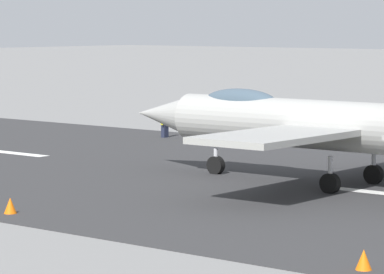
% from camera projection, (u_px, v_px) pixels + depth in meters
% --- Properties ---
extents(fighter_jet, '(16.67, 14.31, 5.63)m').
position_uv_depth(fighter_jet, '(313.00, 122.00, 44.04)').
color(fighter_jet, '#9D9D99').
rests_on(fighter_jet, ground).
extents(crew_person, '(0.37, 0.68, 1.56)m').
position_uv_depth(crew_person, '(165.00, 124.00, 62.15)').
color(crew_person, '#1E2338').
rests_on(crew_person, ground).
extents(marker_cone_near, '(0.44, 0.44, 0.55)m').
position_uv_depth(marker_cone_near, '(364.00, 260.00, 28.87)').
color(marker_cone_near, orange).
rests_on(marker_cone_near, ground).
extents(marker_cone_mid, '(0.44, 0.44, 0.55)m').
position_uv_depth(marker_cone_mid, '(10.00, 206.00, 37.41)').
color(marker_cone_mid, orange).
rests_on(marker_cone_mid, ground).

